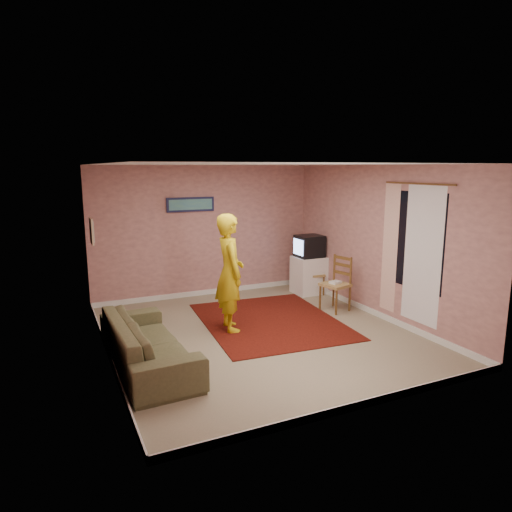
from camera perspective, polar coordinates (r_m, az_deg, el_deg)
name	(u,v)px	position (r m, az deg, el deg)	size (l,w,h in m)	color
ground	(259,334)	(7.21, 0.34, -9.74)	(5.00, 5.00, 0.00)	gray
wall_back	(205,231)	(9.15, -6.35, 3.06)	(4.50, 0.02, 2.60)	tan
wall_front	(364,293)	(4.78, 13.30, -4.53)	(4.50, 0.02, 2.60)	tan
wall_left	(103,266)	(6.26, -18.62, -1.15)	(0.02, 5.00, 2.60)	tan
wall_right	(378,242)	(8.07, 14.97, 1.68)	(0.02, 5.00, 2.60)	tan
ceiling	(259,164)	(6.74, 0.37, 11.39)	(4.50, 5.00, 0.02)	silver
baseboard_back	(207,292)	(9.40, -6.17, -4.51)	(4.50, 0.02, 0.10)	silver
baseboard_front	(358,405)	(5.25, 12.60, -17.76)	(4.50, 0.02, 0.10)	silver
baseboard_left	(109,356)	(6.62, -17.86, -11.77)	(0.02, 5.00, 0.10)	silver
baseboard_right	(374,312)	(8.35, 14.49, -6.82)	(0.02, 5.00, 0.10)	silver
window	(417,241)	(7.38, 19.45, 1.77)	(0.01, 1.10, 1.50)	black
curtain_sheer	(422,256)	(7.30, 20.09, 0.04)	(0.01, 0.75, 2.10)	white
curtain_floral	(390,248)	(7.79, 16.39, 0.92)	(0.01, 0.35, 2.10)	#F0E8CC
curtain_rod	(418,184)	(7.27, 19.64, 8.53)	(0.02, 0.02, 1.40)	brown
picture_back	(191,204)	(8.97, -8.18, 6.39)	(0.95, 0.04, 0.28)	#141739
picture_left	(92,231)	(7.79, -19.84, 2.94)	(0.04, 0.38, 0.42)	#CBB48B
area_rug	(270,321)	(7.79, 1.77, -8.10)	(2.17, 2.72, 0.01)	black
tv_cabinet	(309,275)	(9.45, 6.60, -2.37)	(0.60, 0.54, 0.76)	white
crt_tv	(309,246)	(9.32, 6.66, 1.23)	(0.52, 0.46, 0.44)	black
chair_a	(314,269)	(9.35, 7.21, -1.65)	(0.44, 0.43, 0.46)	tan
dvd_player	(313,272)	(9.36, 7.20, -1.99)	(0.33, 0.24, 0.06)	#B8B9BE
blue_throw	(309,260)	(9.47, 6.62, -0.44)	(0.35, 0.04, 0.37)	#87A1DD
chair_b	(336,278)	(8.31, 9.91, -2.73)	(0.52, 0.54, 0.54)	tan
game_console	(335,282)	(8.33, 9.89, -3.25)	(0.20, 0.15, 0.04)	silver
sofa	(148,342)	(6.19, -13.39, -10.47)	(2.20, 0.86, 0.64)	brown
person	(230,273)	(7.17, -3.30, -2.10)	(0.68, 0.45, 1.86)	gold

